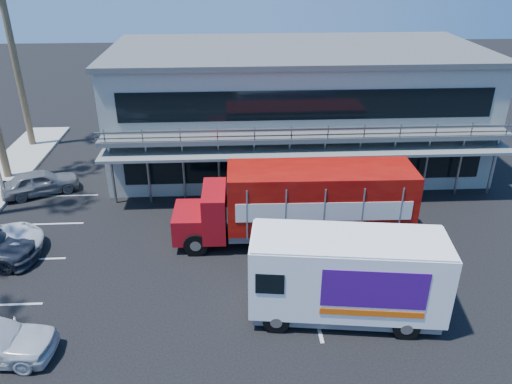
{
  "coord_description": "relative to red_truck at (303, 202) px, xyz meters",
  "views": [
    {
      "loc": [
        -1.13,
        -15.41,
        12.82
      ],
      "look_at": [
        0.03,
        5.67,
        2.3
      ],
      "focal_mm": 35.0,
      "sensor_mm": 36.0,
      "label": 1
    }
  ],
  "objects": [
    {
      "name": "ground",
      "position": [
        -2.2,
        -5.02,
        -2.05
      ],
      "size": [
        120.0,
        120.0,
        0.0
      ],
      "primitive_type": "plane",
      "color": "black",
      "rests_on": "ground"
    },
    {
      "name": "building",
      "position": [
        0.8,
        9.92,
        1.6
      ],
      "size": [
        22.4,
        12.0,
        7.3
      ],
      "color": "gray",
      "rests_on": "ground"
    },
    {
      "name": "red_truck",
      "position": [
        0.0,
        0.0,
        0.0
      ],
      "size": [
        11.14,
        2.88,
        3.73
      ],
      "rotation": [
        0.0,
        0.0,
        -0.02
      ],
      "color": "maroon",
      "rests_on": "ground"
    },
    {
      "name": "white_van",
      "position": [
        0.84,
        -5.55,
        -0.21
      ],
      "size": [
        7.36,
        3.33,
        3.47
      ],
      "rotation": [
        0.0,
        0.0,
        -0.13
      ],
      "color": "white",
      "rests_on": "ground"
    },
    {
      "name": "parked_car_e",
      "position": [
        -14.18,
        5.78,
        -1.35
      ],
      "size": [
        4.46,
        3.19,
        1.41
      ],
      "primitive_type": "imported",
      "rotation": [
        0.0,
        0.0,
        1.98
      ],
      "color": "slate",
      "rests_on": "ground"
    }
  ]
}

